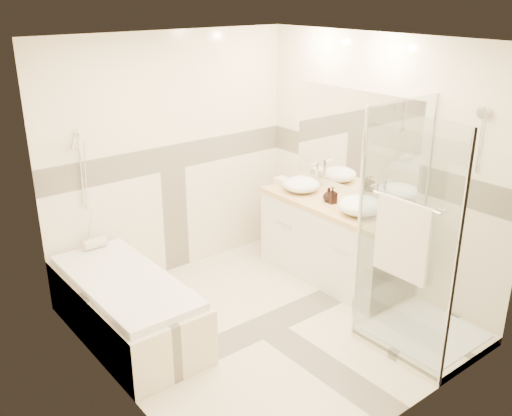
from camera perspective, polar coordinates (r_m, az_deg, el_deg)
room at (r=4.77m, az=1.36°, el=1.41°), size 2.82×3.02×2.52m
bathtub at (r=5.14m, az=-12.86°, el=-9.33°), size 0.75×1.70×0.56m
vanity at (r=5.96m, az=7.44°, el=-3.24°), size 0.58×1.62×0.85m
shower_enclosure at (r=5.00m, az=15.62°, el=-7.90°), size 0.96×0.93×2.04m
vessel_sink_near at (r=6.05m, az=4.55°, el=2.39°), size 0.39×0.39×0.16m
vessel_sink_far at (r=5.51m, az=10.41°, el=0.27°), size 0.44×0.44×0.17m
faucet_near at (r=6.16m, az=6.05°, el=3.55°), size 0.12×0.03×0.29m
faucet_far at (r=5.64m, az=11.91°, el=1.40°), size 0.11×0.03×0.27m
amenity_bottle_a at (r=5.74m, az=7.64°, el=1.29°), size 0.09×0.09×0.17m
amenity_bottle_b at (r=5.78m, az=7.27°, el=1.32°), size 0.12×0.12×0.15m
folded_towels at (r=6.25m, az=2.85°, el=2.64°), size 0.13×0.22×0.07m
rolled_towel at (r=5.61m, az=-15.83°, el=-3.43°), size 0.22×0.10×0.10m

